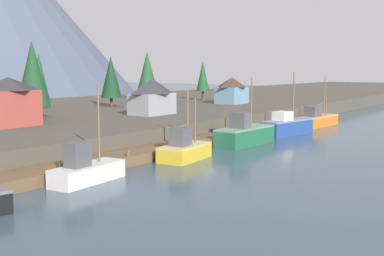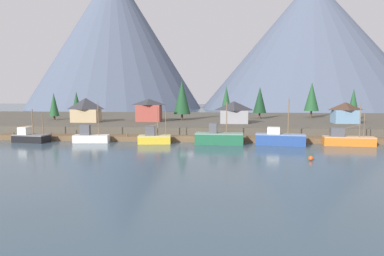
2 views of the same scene
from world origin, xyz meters
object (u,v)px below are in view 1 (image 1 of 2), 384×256
Objects in this scene: fishing_boat_white at (86,170)px; house_grey at (152,96)px; fishing_boat_yellow at (184,150)px; fishing_boat_orange at (318,119)px; conifer_near_right at (203,76)px; conifer_back_right at (147,71)px; fishing_boat_green at (245,134)px; fishing_boat_blue at (287,126)px; house_blue at (232,90)px; house_red at (9,101)px; conifer_mid_right at (39,78)px; conifer_mid_left at (111,77)px; conifer_centre at (33,74)px.

house_grey is (28.82, 17.14, 4.12)m from fishing_boat_white.
fishing_boat_orange reaches higher than fishing_boat_yellow.
house_grey is 34.57m from conifer_near_right.
fishing_boat_white is 1.13× the size of fishing_boat_yellow.
fishing_boat_green is at bearing -124.89° from conifer_back_right.
fishing_boat_blue is 0.92× the size of conifer_back_right.
conifer_near_right reaches higher than house_grey.
house_grey is (-26.51, -2.39, 0.13)m from house_blue.
fishing_boat_blue reaches higher than house_red.
house_red is 0.69× the size of conifer_mid_right.
house_grey is at bearing -115.98° from conifer_mid_left.
conifer_back_right reaches higher than house_red.
fishing_boat_green reaches higher than fishing_boat_yellow.
fishing_boat_yellow is 23.97m from fishing_boat_blue.
conifer_back_right reaches higher than conifer_near_right.
fishing_boat_yellow is at bearing -7.00° from fishing_boat_white.
fishing_boat_white is 33.78m from house_grey.
conifer_near_right is at bearing -6.94° from conifer_mid_left.
conifer_mid_left reaches higher than fishing_boat_yellow.
conifer_centre is (-21.47, 27.19, 7.25)m from fishing_boat_blue.
conifer_near_right is at bearing 4.19° from conifer_centre.
fishing_boat_white is at bearing -160.55° from house_blue.
fishing_boat_yellow is at bearing -147.66° from conifer_near_right.
house_blue is 0.58× the size of conifer_back_right.
house_blue reaches higher than fishing_boat_yellow.
fishing_boat_green is 1.11× the size of conifer_near_right.
conifer_near_right is (35.45, 30.26, 6.33)m from fishing_boat_green.
fishing_boat_yellow is 41.43m from conifer_mid_left.
conifer_centre reaches higher than fishing_boat_blue.
fishing_boat_orange is (12.39, 0.41, -0.11)m from fishing_boat_blue.
conifer_mid_right is 24.77m from conifer_back_right.
house_red is at bearing -143.37° from conifer_centre.
house_red is 1.07× the size of house_blue.
house_grey reaches higher than house_blue.
house_grey is (-7.99, 17.68, 3.95)m from fishing_boat_blue.
conifer_back_right is at bearing 16.80° from conifer_centre.
fishing_boat_blue is 1.13× the size of conifer_near_right.
house_blue is at bearing -36.94° from conifer_mid_right.
fishing_boat_orange is 43.80m from conifer_centre.
conifer_back_right reaches higher than fishing_boat_white.
conifer_mid_right is at bearing 173.11° from conifer_back_right.
conifer_centre is (-36.50, -11.02, -0.08)m from conifer_back_right.
conifer_mid_left is 0.96× the size of conifer_mid_right.
fishing_boat_green is 18.18m from house_grey.
fishing_boat_orange is at bearing -40.27° from house_grey.
fishing_boat_blue is at bearing -6.08° from fishing_boat_white.
fishing_boat_white is 0.79× the size of conifer_back_right.
fishing_boat_white is at bearing 171.83° from fishing_boat_yellow.
conifer_near_right reaches higher than fishing_boat_blue.
conifer_near_right is at bearing 62.29° from house_blue.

